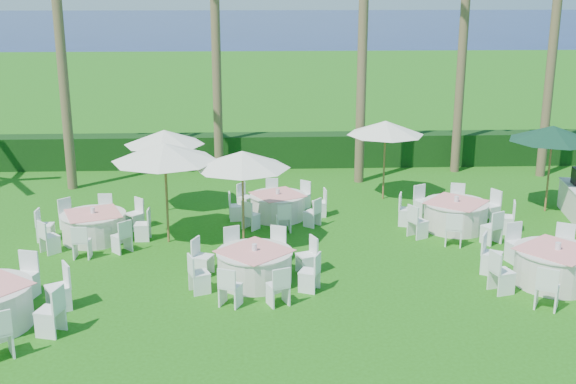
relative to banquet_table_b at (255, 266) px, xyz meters
name	(u,v)px	position (x,y,z in m)	size (l,w,h in m)	color
ground	(294,300)	(0.85, -1.03, -0.40)	(120.00, 120.00, 0.00)	#1F570F
hedge	(277,150)	(0.85, 10.97, 0.20)	(34.00, 1.00, 1.20)	black
ocean	(259,27)	(0.85, 100.97, -0.40)	(260.00, 260.00, 0.00)	#060F44
banquet_table_b	(255,266)	(0.00, 0.00, 0.00)	(2.97, 2.97, 0.93)	beige
banquet_table_c	(556,266)	(6.83, -0.40, 0.03)	(3.30, 3.30, 1.00)	beige
banquet_table_d	(94,226)	(-4.27, 3.02, -0.01)	(2.98, 2.98, 0.91)	beige
banquet_table_e	(278,206)	(0.68, 4.70, -0.03)	(2.85, 2.85, 0.87)	beige
banquet_table_f	(455,215)	(5.58, 3.49, 0.01)	(3.11, 3.11, 0.95)	beige
umbrella_a	(164,152)	(-2.28, 2.80, 2.04)	(2.74, 2.74, 2.68)	brown
umbrella_b	(242,160)	(-0.29, 2.34, 1.92)	(2.44, 2.44, 2.55)	brown
umbrella_c	(164,137)	(-2.63, 5.59, 1.84)	(2.38, 2.38, 2.46)	brown
umbrella_d	(386,128)	(4.08, 6.51, 1.89)	(2.41, 2.41, 2.51)	brown
umbrella_green	(553,133)	(8.74, 5.00, 1.97)	(2.55, 2.55, 2.61)	brown
palm_a	(59,27)	(-6.09, 8.18, 4.88)	(4.39, 4.21, 9.64)	brown
palm_b	(215,19)	(-1.27, 9.97, 5.02)	(4.36, 4.26, 9.91)	brown
palm_d	(464,26)	(7.30, 9.87, 4.78)	(4.27, 4.36, 9.45)	brown
palm_e	(554,39)	(10.19, 9.11, 4.38)	(4.14, 4.40, 8.65)	brown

